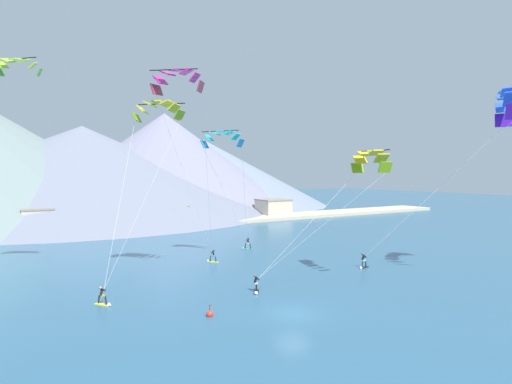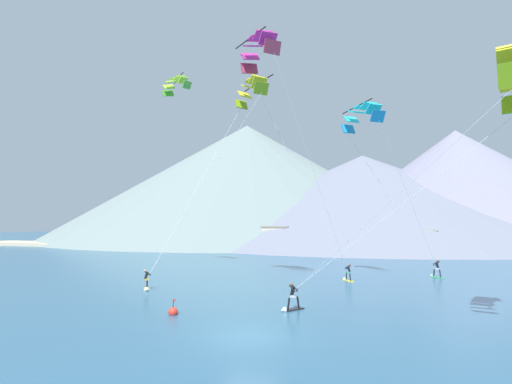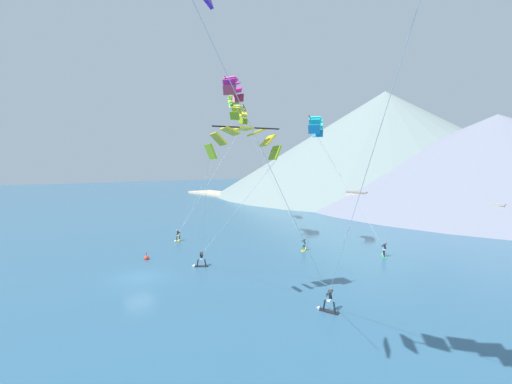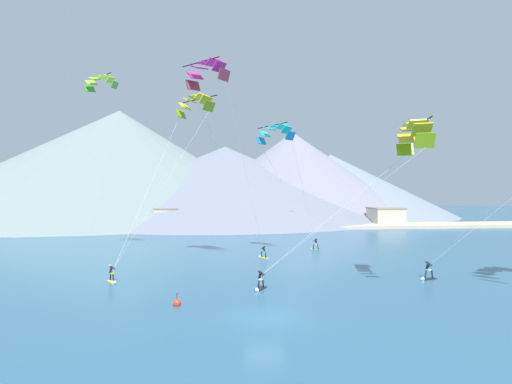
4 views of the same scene
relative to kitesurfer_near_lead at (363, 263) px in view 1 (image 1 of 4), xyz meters
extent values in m
plane|color=#2D5B7A|center=(-16.01, -8.07, -0.57)|extent=(400.00, 400.00, 0.00)
cube|color=black|center=(0.20, 0.01, -0.53)|extent=(1.51, 0.81, 0.07)
cylinder|color=#14232D|center=(0.58, 0.12, -0.12)|extent=(0.28, 0.19, 0.77)
cylinder|color=#14232D|center=(-0.18, -0.09, -0.12)|extent=(0.28, 0.19, 0.77)
cube|color=white|center=(0.20, 0.01, 0.30)|extent=(0.32, 0.37, 0.12)
cylinder|color=#14232D|center=(0.17, 0.12, 0.65)|extent=(0.34, 0.50, 0.65)
cylinder|color=#14232D|center=(0.32, 0.06, 0.83)|extent=(0.23, 0.55, 0.42)
cylinder|color=#14232D|center=(0.08, -0.01, 0.83)|extent=(0.23, 0.55, 0.42)
cylinder|color=black|center=(0.25, -0.15, 0.80)|extent=(0.51, 0.17, 0.03)
sphere|color=brown|center=(0.13, 0.29, 1.04)|extent=(0.23, 0.23, 0.23)
cone|color=white|center=(-0.64, -0.22, -0.47)|extent=(0.38, 0.43, 0.36)
cube|color=yellow|center=(-13.61, 11.87, -0.53)|extent=(1.14, 1.45, 0.07)
cylinder|color=black|center=(-13.40, 11.53, -0.16)|extent=(0.22, 0.25, 0.68)
cylinder|color=black|center=(-13.82, 12.20, -0.16)|extent=(0.22, 0.25, 0.68)
cube|color=#33B266|center=(-13.61, 11.87, 0.22)|extent=(0.36, 0.34, 0.12)
cylinder|color=black|center=(-13.55, 11.91, 0.53)|extent=(0.41, 0.36, 0.58)
cylinder|color=black|center=(-13.57, 11.76, 0.69)|extent=(0.46, 0.33, 0.38)
cylinder|color=black|center=(-13.69, 11.95, 0.69)|extent=(0.46, 0.33, 0.38)
cylinder|color=black|center=(-13.79, 11.76, 0.67)|extent=(0.31, 0.46, 0.03)
sphere|color=brown|center=(-13.45, 11.97, 0.89)|extent=(0.21, 0.21, 0.21)
cone|color=white|center=(-14.08, 12.60, -0.47)|extent=(0.46, 0.45, 0.36)
cube|color=black|center=(-15.50, -1.66, -0.53)|extent=(1.16, 1.44, 0.07)
cylinder|color=black|center=(-15.29, -1.32, -0.15)|extent=(0.23, 0.26, 0.71)
cylinder|color=black|center=(-15.72, -1.99, -0.15)|extent=(0.23, 0.26, 0.71)
cube|color=white|center=(-15.50, -1.66, 0.25)|extent=(0.37, 0.35, 0.12)
cylinder|color=black|center=(-15.56, -1.62, 0.57)|extent=(0.42, 0.38, 0.60)
cylinder|color=black|center=(-15.42, -1.57, 0.74)|extent=(0.47, 0.35, 0.39)
cylinder|color=black|center=(-15.54, -1.77, 0.74)|extent=(0.47, 0.35, 0.39)
cylinder|color=black|center=(-15.33, -1.77, 0.71)|extent=(0.31, 0.45, 0.03)
sphere|color=brown|center=(-15.66, -1.55, 0.95)|extent=(0.22, 0.22, 0.22)
cone|color=white|center=(-15.98, -2.38, -0.47)|extent=(0.47, 0.45, 0.36)
cube|color=yellow|center=(-28.42, 1.90, -0.53)|extent=(1.16, 1.44, 0.07)
cylinder|color=black|center=(-28.64, 2.22, -0.15)|extent=(0.22, 0.26, 0.70)
cylinder|color=black|center=(-28.20, 1.57, -0.15)|extent=(0.22, 0.26, 0.70)
cube|color=yellow|center=(-28.42, 1.90, 0.23)|extent=(0.37, 0.35, 0.12)
cylinder|color=black|center=(-28.48, 1.86, 0.55)|extent=(0.41, 0.37, 0.59)
cylinder|color=black|center=(-28.46, 2.01, 0.71)|extent=(0.46, 0.34, 0.38)
cylinder|color=black|center=(-28.33, 1.82, 0.71)|extent=(0.46, 0.34, 0.38)
cylinder|color=black|center=(-28.24, 2.01, 0.69)|extent=(0.31, 0.45, 0.03)
sphere|color=tan|center=(-28.57, 1.80, 0.92)|extent=(0.21, 0.21, 0.21)
cone|color=white|center=(-27.94, 1.17, -0.47)|extent=(0.47, 0.45, 0.36)
cube|color=#33B266|center=(-5.65, 16.99, -0.53)|extent=(1.23, 1.41, 0.07)
cylinder|color=black|center=(-5.41, 16.68, -0.12)|extent=(0.25, 0.28, 0.76)
cylinder|color=black|center=(-5.90, 17.30, -0.12)|extent=(0.25, 0.28, 0.76)
cube|color=white|center=(-5.65, 16.99, 0.29)|extent=(0.40, 0.39, 0.12)
cylinder|color=black|center=(-5.60, 17.03, 0.64)|extent=(0.43, 0.40, 0.64)
cylinder|color=black|center=(-5.60, 16.87, 0.82)|extent=(0.48, 0.40, 0.42)
cylinder|color=black|center=(-5.76, 17.06, 0.82)|extent=(0.48, 0.40, 0.42)
cylinder|color=black|center=(-5.82, 16.86, 0.79)|extent=(0.34, 0.43, 0.03)
sphere|color=brown|center=(-5.52, 17.09, 1.05)|extent=(0.23, 0.23, 0.23)
cone|color=white|center=(-6.19, 17.67, -0.47)|extent=(0.47, 0.46, 0.36)
cube|color=#4A17AA|center=(11.03, -9.54, 16.21)|extent=(1.33, 1.69, 1.53)
cube|color=blue|center=(10.38, -9.91, 17.49)|extent=(1.78, 1.98, 1.29)
cube|color=blue|center=(9.36, -10.55, 18.36)|extent=(2.08, 2.15, 0.82)
cube|color=blue|center=(8.17, -11.37, 18.66)|extent=(2.18, 2.19, 0.21)
cube|color=blue|center=(6.99, -12.22, 18.36)|extent=(2.13, 2.12, 0.82)
cylinder|color=silver|center=(5.71, -4.81, 8.14)|extent=(10.97, 9.38, 14.70)
cylinder|color=silver|center=(2.80, -6.85, 8.14)|extent=(5.15, 13.45, 14.70)
cube|color=#933048|center=(-18.49, 4.07, 18.99)|extent=(1.30, 1.53, 1.17)
cube|color=#CF2894|center=(-18.97, 4.37, 19.90)|extent=(1.58, 1.76, 1.06)
cube|color=#CF2894|center=(-19.62, 4.94, 20.51)|extent=(1.79, 1.87, 0.78)
cube|color=#CF2894|center=(-20.36, 5.69, 20.73)|extent=(1.88, 1.86, 0.36)
cube|color=#CF2894|center=(-21.04, 6.48, 20.51)|extent=(1.89, 1.75, 0.78)
cube|color=#CF2894|center=(-21.55, 7.19, 19.90)|extent=(1.79, 1.53, 1.06)
cube|color=#933048|center=(-21.81, 7.68, 18.99)|extent=(1.58, 1.22, 1.17)
cylinder|color=black|center=(-20.86, 5.23, 20.62)|extent=(3.89, 3.12, 0.10)
cylinder|color=silver|center=(-16.07, 7.90, 9.57)|extent=(4.61, 7.76, 17.82)
cylinder|color=silver|center=(-17.80, 9.79, 9.57)|extent=(8.08, 3.97, 17.82)
cube|color=#80A813|center=(-3.31, -2.21, 11.00)|extent=(1.41, 0.87, 1.07)
cube|color=gold|center=(-3.48, -2.76, 11.88)|extent=(1.49, 1.18, 0.89)
cube|color=gold|center=(-3.71, -3.60, 12.46)|extent=(1.54, 1.36, 0.57)
cube|color=gold|center=(-3.97, -4.59, 12.66)|extent=(1.56, 1.38, 0.16)
cube|color=gold|center=(-4.22, -5.58, 12.46)|extent=(1.54, 1.33, 0.57)
cube|color=gold|center=(-4.41, -6.43, 11.88)|extent=(1.50, 1.12, 0.89)
cube|color=#80A813|center=(-4.53, -6.99, 11.00)|extent=(1.42, 0.79, 1.07)
cylinder|color=black|center=(-3.39, -4.73, 12.68)|extent=(1.48, 4.80, 0.10)
cylinder|color=silver|center=(-9.30, -1.92, 5.61)|extent=(12.09, 0.33, 9.81)
cylinder|color=silver|center=(-9.94, -4.45, 5.61)|extent=(10.81, 5.40, 9.81)
cube|color=olive|center=(-23.34, 9.65, 16.32)|extent=(1.23, 1.35, 1.05)
cube|color=yellow|center=(-22.84, 9.24, 17.09)|extent=(1.42, 1.52, 0.90)
cube|color=yellow|center=(-22.21, 8.63, 17.60)|extent=(1.55, 1.59, 0.63)
cube|color=yellow|center=(-21.54, 7.90, 17.77)|extent=(1.61, 1.59, 0.29)
cube|color=yellow|center=(-20.91, 7.13, 17.60)|extent=(1.60, 1.53, 0.63)
cube|color=yellow|center=(-20.39, 6.43, 17.09)|extent=(1.54, 1.38, 0.90)
cube|color=olive|center=(-20.04, 5.87, 16.32)|extent=(1.39, 1.16, 1.05)
cylinder|color=black|center=(-21.14, 8.25, 17.70)|extent=(3.97, 3.46, 0.10)
cylinder|color=silver|center=(-25.89, 5.89, 8.28)|extent=(4.75, 7.79, 15.19)
cylinder|color=silver|center=(-24.10, 3.84, 8.28)|extent=(8.32, 3.70, 15.19)
cube|color=#1981BF|center=(-10.63, 10.18, 14.16)|extent=(1.41, 1.25, 1.00)
cube|color=#22D3D2|center=(-11.00, 10.69, 14.96)|extent=(1.57, 1.47, 0.80)
cube|color=#22D3D2|center=(-11.51, 11.39, 15.49)|extent=(1.66, 1.60, 0.50)
cube|color=#22D3D2|center=(-12.11, 12.20, 15.68)|extent=(1.68, 1.63, 0.13)
cube|color=#22D3D2|center=(-12.71, 13.01, 15.49)|extent=(1.66, 1.61, 0.50)
cube|color=#22D3D2|center=(-13.24, 13.71, 14.96)|extent=(1.56, 1.48, 0.80)
cube|color=#1981BF|center=(-13.62, 14.21, 14.16)|extent=(1.40, 1.26, 1.00)
cylinder|color=black|center=(-12.58, 11.86, 15.68)|extent=(3.11, 4.22, 0.10)
cylinder|color=silver|center=(-8.16, 13.44, 7.24)|extent=(4.73, 6.88, 12.91)
cylinder|color=silver|center=(-9.78, 15.62, 7.24)|extent=(7.95, 2.52, 12.91)
cube|color=#A2D92D|center=(-35.37, 15.94, 21.52)|extent=(1.45, 1.35, 0.99)
cube|color=#A2D92D|center=(-34.79, 15.48, 21.95)|extent=(1.46, 1.47, 0.81)
cube|color=#A2D92D|center=(-34.06, 15.05, 22.10)|extent=(1.38, 1.55, 0.53)
cube|color=#A2D92D|center=(-33.29, 14.72, 21.95)|extent=(1.23, 1.57, 0.81)
cube|color=#A2D92D|center=(-32.58, 14.51, 21.52)|extent=(0.99, 1.54, 0.99)
cube|color=green|center=(-32.02, 14.47, 20.87)|extent=(0.70, 1.47, 1.03)
cylinder|color=black|center=(-33.80, 15.55, 22.28)|extent=(3.06, 3.10, 0.10)
sphere|color=red|center=(-21.83, -5.17, -0.41)|extent=(0.56, 0.56, 0.56)
cylinder|color=black|center=(-21.83, -5.17, 0.09)|extent=(0.04, 0.04, 0.44)
cube|color=red|center=(-21.74, -5.17, 0.27)|extent=(0.18, 0.01, 0.12)
cube|color=beige|center=(-16.01, 48.51, -0.22)|extent=(180.00, 10.00, 0.70)
cube|color=silver|center=(-7.36, 50.70, 1.43)|extent=(9.51, 6.49, 3.99)
cube|color=#99958B|center=(-7.36, 50.70, 3.57)|extent=(9.89, 6.75, 0.30)
cube|color=beige|center=(22.09, 52.00, 1.54)|extent=(7.30, 6.58, 4.21)
cube|color=gray|center=(22.09, 52.00, 3.80)|extent=(7.59, 6.84, 0.30)
cube|color=silver|center=(-15.50, 51.29, 1.77)|extent=(8.36, 6.80, 4.68)
cube|color=#9D9992|center=(-15.50, 51.29, 4.26)|extent=(8.69, 7.07, 0.30)
cube|color=beige|center=(-31.08, 50.29, 1.66)|extent=(5.26, 5.96, 4.45)
cube|color=gray|center=(-31.08, 50.29, 4.03)|extent=(5.47, 6.20, 0.30)
cone|color=gray|center=(23.29, 98.70, 11.01)|extent=(86.77, 86.77, 23.14)
cone|color=slate|center=(-17.51, 92.46, 11.86)|extent=(113.19, 113.19, 24.85)
cone|color=gray|center=(6.95, 92.35, 14.63)|extent=(83.45, 83.45, 30.40)
camera|label=1|loc=(-34.43, -32.88, 10.37)|focal=28.00mm
camera|label=2|loc=(-9.58, -25.99, 4.76)|focal=28.00mm
camera|label=3|loc=(15.76, -19.15, 10.03)|focal=24.00mm
camera|label=4|loc=(-18.73, -29.60, 7.22)|focal=24.00mm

